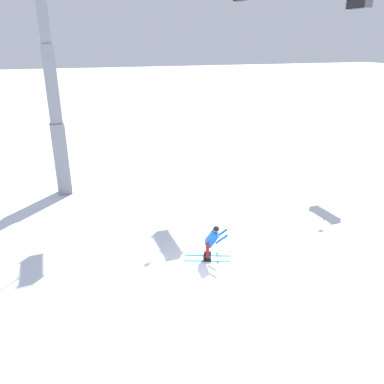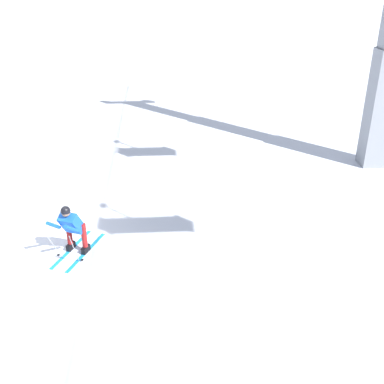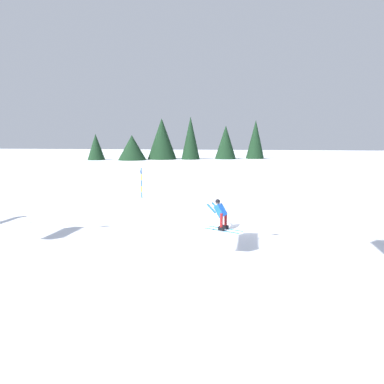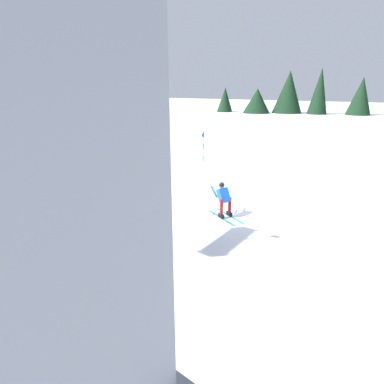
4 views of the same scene
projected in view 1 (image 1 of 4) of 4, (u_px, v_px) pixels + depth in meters
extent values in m
plane|color=white|center=(207.00, 277.00, 13.61)|extent=(260.00, 260.00, 0.00)
cube|color=#198CCC|center=(207.00, 256.00, 15.00)|extent=(1.69, 0.77, 0.01)
cube|color=black|center=(207.00, 254.00, 14.97)|extent=(0.30, 0.21, 0.16)
cylinder|color=maroon|center=(208.00, 245.00, 14.82)|extent=(0.13, 0.13, 0.63)
cube|color=#198CCC|center=(207.00, 261.00, 14.61)|extent=(1.69, 0.77, 0.01)
cube|color=black|center=(207.00, 259.00, 14.58)|extent=(0.30, 0.21, 0.16)
cylinder|color=maroon|center=(208.00, 250.00, 14.44)|extent=(0.13, 0.13, 0.63)
cube|color=blue|center=(212.00, 238.00, 14.48)|extent=(0.65, 0.59, 0.63)
sphere|color=#997051|center=(216.00, 230.00, 14.34)|extent=(0.21, 0.21, 0.21)
sphere|color=black|center=(216.00, 229.00, 14.33)|extent=(0.23, 0.23, 0.23)
cylinder|color=blue|center=(221.00, 233.00, 14.65)|extent=(0.47, 0.26, 0.42)
cylinder|color=gray|center=(222.00, 246.00, 14.90)|extent=(0.49, 0.09, 1.08)
cylinder|color=black|center=(217.00, 253.00, 15.08)|extent=(0.07, 0.07, 0.01)
cylinder|color=blue|center=(222.00, 239.00, 14.22)|extent=(0.47, 0.26, 0.42)
cylinder|color=gray|center=(222.00, 253.00, 14.38)|extent=(0.40, 0.31, 1.08)
cylinder|color=black|center=(217.00, 262.00, 14.48)|extent=(0.07, 0.07, 0.01)
cube|color=gray|center=(61.00, 159.00, 20.63)|extent=(0.74, 0.74, 3.88)
cube|color=gray|center=(52.00, 85.00, 19.22)|extent=(0.62, 0.62, 3.88)
cube|color=black|center=(358.00, 8.00, 23.83)|extent=(0.45, 1.66, 0.06)
cube|color=black|center=(357.00, 3.00, 23.66)|extent=(0.06, 1.66, 0.55)
cylinder|color=#4C4F54|center=(363.00, 3.00, 23.82)|extent=(0.04, 1.58, 0.04)
cube|color=#4C4F54|center=(350.00, 4.00, 24.45)|extent=(0.57, 0.05, 0.63)
cube|color=#4C4F54|center=(369.00, 2.00, 23.00)|extent=(0.57, 0.05, 0.63)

